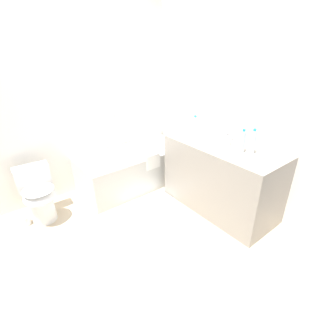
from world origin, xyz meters
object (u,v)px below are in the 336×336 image
object	(u,v)px
water_bottle_1	(253,142)
bath_mat	(150,203)
drinking_glass_1	(200,134)
drinking_glass_0	(261,154)
soap_dish	(273,160)
bathtub	(134,167)
water_bottle_2	(242,141)
sink_faucet	(227,137)
water_bottle_0	(195,125)
sink_basin	(216,141)
toilet_paper_roll	(25,221)
toilet	(39,195)

from	to	relation	value
water_bottle_1	bath_mat	size ratio (longest dim) A/B	0.44
water_bottle_1	drinking_glass_1	distance (m)	0.69
drinking_glass_0	soap_dish	size ratio (longest dim) A/B	0.99
bathtub	drinking_glass_0	bearing A→B (deg)	-72.84
drinking_glass_0	soap_dish	xyz separation A→B (m)	(0.04, -0.10, -0.03)
water_bottle_2	soap_dish	bearing A→B (deg)	-80.93
sink_faucet	drinking_glass_1	world-z (taller)	drinking_glass_1
bathtub	water_bottle_1	bearing A→B (deg)	-69.82
bathtub	water_bottle_0	world-z (taller)	bathtub
bathtub	bath_mat	size ratio (longest dim) A/B	2.51
sink_basin	sink_faucet	world-z (taller)	sink_faucet
water_bottle_0	drinking_glass_0	bearing A→B (deg)	-91.82
bathtub	toilet_paper_roll	size ratio (longest dim) A/B	13.28
toilet	sink_basin	size ratio (longest dim) A/B	1.94
water_bottle_1	soap_dish	size ratio (longest dim) A/B	2.91
water_bottle_0	drinking_glass_1	size ratio (longest dim) A/B	2.90
toilet_paper_roll	sink_basin	bearing A→B (deg)	-28.47
toilet	bath_mat	xyz separation A→B (m)	(1.14, -0.54, -0.31)
drinking_glass_1	toilet_paper_roll	world-z (taller)	drinking_glass_1
water_bottle_1	bath_mat	xyz separation A→B (m)	(-0.66, 0.92, -0.95)
sink_basin	water_bottle_1	xyz separation A→B (m)	(0.07, -0.42, 0.09)
toilet_paper_roll	water_bottle_2	bearing A→B (deg)	-35.28
sink_faucet	bathtub	bearing A→B (deg)	122.35
water_bottle_2	soap_dish	size ratio (longest dim) A/B	2.76
bath_mat	sink_faucet	bearing A→B (deg)	-32.25
water_bottle_2	toilet_paper_roll	xyz separation A→B (m)	(-1.96, 1.38, -0.89)
water_bottle_1	water_bottle_2	distance (m)	0.10
sink_basin	toilet_paper_roll	bearing A→B (deg)	151.53
soap_dish	sink_faucet	bearing A→B (deg)	79.00
soap_dish	drinking_glass_0	bearing A→B (deg)	112.96
toilet	sink_basin	bearing A→B (deg)	62.95
drinking_glass_0	drinking_glass_1	bearing A→B (deg)	90.98
sink_faucet	water_bottle_2	distance (m)	0.39
toilet	toilet_paper_roll	size ratio (longest dim) A/B	5.65
water_bottle_0	toilet_paper_roll	bearing A→B (deg)	161.84
toilet_paper_roll	sink_faucet	bearing A→B (deg)	-26.23
bathtub	drinking_glass_1	world-z (taller)	bathtub
toilet	drinking_glass_1	world-z (taller)	drinking_glass_1
drinking_glass_1	soap_dish	world-z (taller)	drinking_glass_1
bath_mat	soap_dish	bearing A→B (deg)	-60.19
water_bottle_1	bathtub	bearing A→B (deg)	110.18
sink_basin	sink_faucet	distance (m)	0.19
water_bottle_0	water_bottle_1	world-z (taller)	water_bottle_1
water_bottle_1	drinking_glass_1	size ratio (longest dim) A/B	3.30
sink_faucet	drinking_glass_0	xyz separation A→B (m)	(-0.17, -0.56, 0.01)
water_bottle_0	water_bottle_2	xyz separation A→B (m)	(-0.04, -0.73, 0.01)
bathtub	drinking_glass_1	xyz separation A→B (m)	(0.48, -0.80, 0.60)
bathtub	water_bottle_2	world-z (taller)	bathtub
toilet	sink_faucet	world-z (taller)	sink_faucet
sink_faucet	toilet	bearing A→B (deg)	151.72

